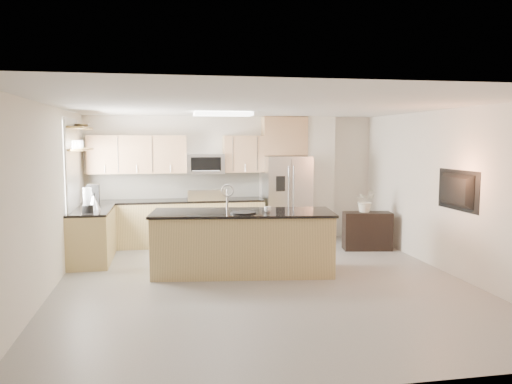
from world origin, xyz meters
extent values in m
plane|color=gray|center=(0.00, 0.00, 0.00)|extent=(6.50, 6.50, 0.00)
cube|color=silver|center=(0.00, 0.00, 2.60)|extent=(6.00, 6.50, 0.02)
cube|color=beige|center=(0.00, 3.25, 1.30)|extent=(6.00, 0.02, 2.60)
cube|color=beige|center=(0.00, -3.25, 1.30)|extent=(6.00, 0.02, 2.60)
cube|color=beige|center=(-3.00, 0.00, 1.30)|extent=(0.02, 6.50, 2.60)
cube|color=beige|center=(3.00, 0.00, 1.30)|extent=(0.02, 6.50, 2.60)
cube|color=#D3B574|center=(-1.23, 2.92, 0.44)|extent=(3.55, 0.65, 0.88)
cube|color=black|center=(-1.23, 2.92, 0.90)|extent=(3.55, 0.66, 0.04)
cube|color=white|center=(-1.23, 3.24, 1.18)|extent=(3.55, 0.02, 0.52)
cube|color=#D3B574|center=(-2.67, 1.85, 0.44)|extent=(0.65, 1.50, 0.88)
cube|color=black|center=(-2.67, 1.85, 0.90)|extent=(0.66, 1.50, 0.04)
cube|color=black|center=(-0.60, 2.92, 0.45)|extent=(0.76, 0.64, 0.90)
cube|color=black|center=(-0.60, 2.92, 0.92)|extent=(0.76, 0.62, 0.03)
cube|color=silver|center=(-0.60, 2.62, 1.03)|extent=(0.76, 0.04, 0.22)
cube|color=tan|center=(-1.94, 3.08, 1.83)|extent=(1.92, 0.33, 0.75)
cube|color=tan|center=(0.19, 3.08, 1.83)|extent=(0.82, 0.33, 0.75)
cube|color=silver|center=(-0.60, 3.05, 1.63)|extent=(0.76, 0.40, 0.40)
cube|color=black|center=(-0.60, 2.85, 1.63)|extent=(0.60, 0.02, 0.28)
cube|color=silver|center=(1.06, 2.88, 0.89)|extent=(0.92, 0.75, 1.78)
cube|color=gray|center=(1.06, 2.50, 0.89)|extent=(0.02, 0.01, 1.69)
cube|color=black|center=(0.84, 2.48, 1.25)|extent=(0.18, 0.03, 0.30)
cube|color=silver|center=(1.82, 3.10, 1.30)|extent=(0.60, 0.30, 2.60)
cube|color=white|center=(-2.98, 1.85, 1.65)|extent=(0.03, 1.05, 1.55)
cube|color=white|center=(-2.97, 1.85, 1.65)|extent=(0.03, 1.15, 1.65)
cube|color=olive|center=(-2.85, 1.95, 1.95)|extent=(0.30, 1.20, 0.04)
cube|color=olive|center=(-2.85, 1.95, 2.32)|extent=(0.30, 1.20, 0.04)
cube|color=white|center=(-0.40, 1.60, 2.56)|extent=(1.00, 0.50, 0.06)
cube|color=#D3B574|center=(-0.21, 0.62, 0.47)|extent=(2.90, 1.32, 0.95)
cube|color=black|center=(-0.21, 0.62, 0.97)|extent=(2.97, 1.39, 0.04)
cube|color=black|center=(-0.43, 0.62, 0.95)|extent=(0.59, 0.43, 0.01)
cylinder|color=silver|center=(-0.43, 0.86, 1.16)|extent=(0.03, 0.03, 0.34)
torus|color=silver|center=(-0.43, 0.79, 1.31)|extent=(0.21, 0.03, 0.21)
cube|color=black|center=(2.41, 1.85, 0.36)|extent=(0.96, 0.52, 0.73)
imported|color=white|center=(0.16, 0.46, 1.03)|extent=(0.15, 0.15, 0.09)
cylinder|color=black|center=(-0.23, 0.43, 1.00)|extent=(0.53, 0.53, 0.02)
cylinder|color=black|center=(-2.67, 1.43, 0.98)|extent=(0.18, 0.18, 0.12)
cylinder|color=silver|center=(-2.67, 1.43, 1.19)|extent=(0.13, 0.13, 0.29)
cone|color=silver|center=(-2.62, 1.78, 1.05)|extent=(0.23, 0.23, 0.25)
cylinder|color=black|center=(-2.62, 1.78, 1.18)|extent=(0.05, 0.05, 0.05)
cube|color=black|center=(-2.69, 2.28, 1.11)|extent=(0.22, 0.26, 0.39)
cylinder|color=silver|center=(-2.69, 2.21, 1.02)|extent=(0.13, 0.13, 0.14)
imported|color=silver|center=(-2.85, 2.25, 2.38)|extent=(0.44, 0.44, 0.08)
imported|color=silver|center=(2.38, 1.90, 1.07)|extent=(0.76, 0.71, 0.67)
imported|color=black|center=(2.91, -0.20, 1.35)|extent=(0.14, 1.08, 0.62)
camera|label=1|loc=(-1.40, -7.09, 2.12)|focal=35.00mm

